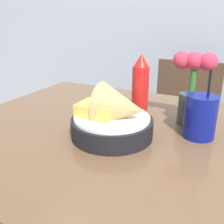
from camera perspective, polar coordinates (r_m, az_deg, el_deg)
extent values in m
cube|color=brown|center=(0.80, -0.64, -4.29)|extent=(0.99, 0.87, 0.02)
cylinder|color=gray|center=(1.46, -9.48, -9.05)|extent=(0.05, 0.05, 0.74)
cylinder|color=#473323|center=(1.58, 6.25, -12.97)|extent=(0.03, 0.03, 0.44)
cylinder|color=#473323|center=(1.52, 19.58, -15.63)|extent=(0.03, 0.03, 0.44)
cylinder|color=#473323|center=(1.87, 10.07, -7.34)|extent=(0.03, 0.03, 0.44)
cylinder|color=#473323|center=(1.83, 21.08, -9.30)|extent=(0.03, 0.03, 0.44)
cube|color=#473323|center=(1.58, 14.98, -4.05)|extent=(0.40, 0.40, 0.02)
cube|color=#473323|center=(1.69, 16.91, 4.62)|extent=(0.40, 0.03, 0.38)
cylinder|color=black|center=(0.73, 0.00, -3.54)|extent=(0.24, 0.24, 0.05)
cylinder|color=white|center=(0.72, 0.00, -1.27)|extent=(0.22, 0.22, 0.01)
cone|color=tan|center=(0.69, 2.21, 1.04)|extent=(0.13, 0.13, 0.13)
cube|color=#E5C14C|center=(0.72, -3.40, 0.29)|extent=(0.11, 0.09, 0.04)
cylinder|color=red|center=(0.89, 6.46, 4.85)|extent=(0.06, 0.06, 0.17)
cone|color=red|center=(0.86, 6.74, 11.69)|extent=(0.05, 0.05, 0.04)
cylinder|color=navy|center=(0.75, 19.48, -0.99)|extent=(0.09, 0.09, 0.12)
cylinder|color=black|center=(0.76, 19.39, -1.69)|extent=(0.08, 0.08, 0.10)
cylinder|color=black|center=(0.74, 21.04, 2.91)|extent=(0.01, 0.06, 0.17)
cylinder|color=#2D4738|center=(0.84, 17.29, 0.73)|extent=(0.07, 0.07, 0.10)
cylinder|color=#33722D|center=(0.82, 18.01, 7.12)|extent=(0.02, 0.02, 0.09)
sphere|color=#DB334C|center=(0.81, 18.46, 11.03)|extent=(0.05, 0.05, 0.05)
sphere|color=#DB334C|center=(0.81, 15.74, 11.38)|extent=(0.05, 0.05, 0.05)
sphere|color=#DB334C|center=(0.80, 21.20, 10.66)|extent=(0.05, 0.05, 0.05)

